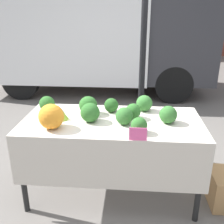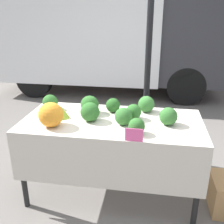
# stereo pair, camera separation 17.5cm
# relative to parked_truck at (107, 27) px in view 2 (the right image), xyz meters

# --- Properties ---
(ground_plane) EXTENTS (40.00, 40.00, 0.00)m
(ground_plane) POSITION_rel_parked_truck_xyz_m (0.71, -3.76, -1.40)
(ground_plane) COLOR slate
(tent_pole) EXTENTS (0.07, 0.07, 2.29)m
(tent_pole) POSITION_rel_parked_truck_xyz_m (1.00, -2.96, -0.26)
(tent_pole) COLOR black
(tent_pole) RESTS_ON ground_plane
(parked_truck) EXTENTS (4.70, 2.08, 2.66)m
(parked_truck) POSITION_rel_parked_truck_xyz_m (0.00, 0.00, 0.00)
(parked_truck) COLOR white
(parked_truck) RESTS_ON ground_plane
(market_table) EXTENTS (1.66, 0.80, 0.80)m
(market_table) POSITION_rel_parked_truck_xyz_m (0.71, -3.82, -0.71)
(market_table) COLOR beige
(market_table) RESTS_ON ground_plane
(orange_cauliflower) EXTENTS (0.22, 0.22, 0.22)m
(orange_cauliflower) POSITION_rel_parked_truck_xyz_m (0.21, -3.97, -0.49)
(orange_cauliflower) COLOR orange
(orange_cauliflower) RESTS_ON market_table
(romanesco_head) EXTENTS (0.14, 0.14, 0.11)m
(romanesco_head) POSITION_rel_parked_truck_xyz_m (0.23, -3.77, -0.54)
(romanesco_head) COLOR #93B238
(romanesco_head) RESTS_ON market_table
(broccoli_head_0) EXTENTS (0.18, 0.18, 0.18)m
(broccoli_head_0) POSITION_rel_parked_truck_xyz_m (0.47, -3.62, -0.51)
(broccoli_head_0) COLOR #2D6628
(broccoli_head_0) RESTS_ON market_table
(broccoli_head_1) EXTENTS (0.16, 0.16, 0.16)m
(broccoli_head_1) POSITION_rel_parked_truck_xyz_m (1.22, -3.78, -0.52)
(broccoli_head_1) COLOR #336B2D
(broccoli_head_1) RESTS_ON market_table
(broccoli_head_2) EXTENTS (0.16, 0.16, 0.16)m
(broccoli_head_2) POSITION_rel_parked_truck_xyz_m (0.83, -3.84, -0.52)
(broccoli_head_2) COLOR #336B2D
(broccoli_head_2) RESTS_ON market_table
(broccoli_head_3) EXTENTS (0.16, 0.16, 0.16)m
(broccoli_head_3) POSITION_rel_parked_truck_xyz_m (1.02, -3.49, -0.52)
(broccoli_head_3) COLOR #387533
(broccoli_head_3) RESTS_ON market_table
(broccoli_head_4) EXTENTS (0.14, 0.14, 0.14)m
(broccoli_head_4) POSITION_rel_parked_truck_xyz_m (0.91, -3.70, -0.53)
(broccoli_head_4) COLOR #2D6628
(broccoli_head_4) RESTS_ON market_table
(broccoli_head_5) EXTENTS (0.15, 0.15, 0.15)m
(broccoli_head_5) POSITION_rel_parked_truck_xyz_m (0.04, -3.57, -0.52)
(broccoli_head_5) COLOR #2D6628
(broccoli_head_5) RESTS_ON market_table
(broccoli_head_6) EXTENTS (0.18, 0.18, 0.18)m
(broccoli_head_6) POSITION_rel_parked_truck_xyz_m (0.52, -3.81, -0.51)
(broccoli_head_6) COLOR #2D6628
(broccoli_head_6) RESTS_ON market_table
(broccoli_head_7) EXTENTS (0.14, 0.14, 0.14)m
(broccoli_head_7) POSITION_rel_parked_truck_xyz_m (0.69, -3.55, -0.53)
(broccoli_head_7) COLOR #285B23
(broccoli_head_7) RESTS_ON market_table
(broccoli_head_8) EXTENTS (0.14, 0.14, 0.14)m
(broccoli_head_8) POSITION_rel_parked_truck_xyz_m (0.96, -4.01, -0.53)
(broccoli_head_8) COLOR #2D6628
(broccoli_head_8) RESTS_ON market_table
(price_sign) EXTENTS (0.14, 0.01, 0.11)m
(price_sign) POSITION_rel_parked_truck_xyz_m (0.95, -4.14, -0.55)
(price_sign) COLOR #F45B9E
(price_sign) RESTS_ON market_table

